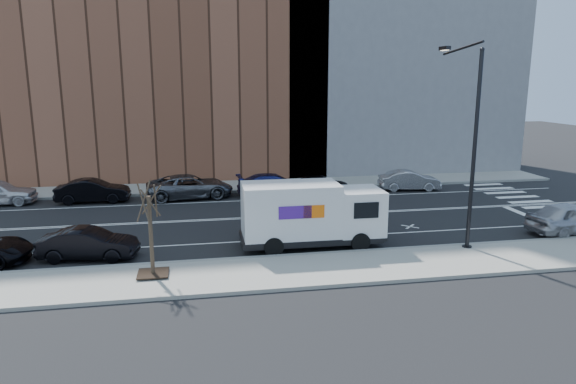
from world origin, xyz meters
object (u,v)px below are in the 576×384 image
object	(u,v)px
driving_sedan	(314,211)
near_parked_front	(572,218)
far_parked_b	(93,191)
fedex_van	(311,214)

from	to	relation	value
driving_sedan	near_parked_front	size ratio (longest dim) A/B	0.98
far_parked_b	driving_sedan	distance (m)	14.84
fedex_van	near_parked_front	size ratio (longest dim) A/B	1.41
fedex_van	far_parked_b	bearing A→B (deg)	136.80
far_parked_b	driving_sedan	xyz separation A→B (m)	(12.71, -7.65, 0.03)
driving_sedan	fedex_van	bearing A→B (deg)	163.97
fedex_van	driving_sedan	distance (m)	3.83
fedex_van	far_parked_b	world-z (taller)	fedex_van
fedex_van	far_parked_b	size ratio (longest dim) A/B	1.48
far_parked_b	near_parked_front	size ratio (longest dim) A/B	0.95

